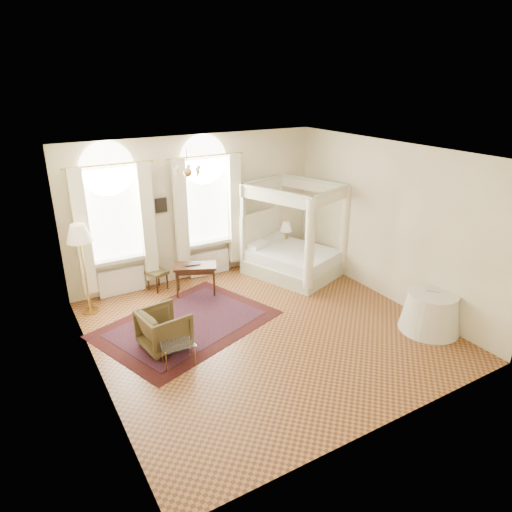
{
  "coord_description": "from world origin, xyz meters",
  "views": [
    {
      "loc": [
        -3.93,
        -6.41,
        4.5
      ],
      "look_at": [
        0.05,
        0.4,
        1.36
      ],
      "focal_mm": 32.0,
      "sensor_mm": 36.0,
      "label": 1
    }
  ],
  "objects_px": {
    "stool": "(157,274)",
    "floor_lamp": "(79,238)",
    "armchair": "(164,329)",
    "nightstand": "(284,250)",
    "side_table": "(431,312)",
    "canopy_bed": "(293,254)",
    "coffee_table": "(178,346)",
    "writing_desk": "(195,269)"
  },
  "relations": [
    {
      "from": "canopy_bed",
      "to": "coffee_table",
      "type": "distance_m",
      "value": 4.31
    },
    {
      "from": "floor_lamp",
      "to": "armchair",
      "type": "bearing_deg",
      "value": -66.21
    },
    {
      "from": "stool",
      "to": "side_table",
      "type": "relative_size",
      "value": 0.45
    },
    {
      "from": "writing_desk",
      "to": "floor_lamp",
      "type": "relative_size",
      "value": 0.54
    },
    {
      "from": "armchair",
      "to": "coffee_table",
      "type": "height_order",
      "value": "armchair"
    },
    {
      "from": "writing_desk",
      "to": "stool",
      "type": "relative_size",
      "value": 2.01
    },
    {
      "from": "stool",
      "to": "armchair",
      "type": "relative_size",
      "value": 0.64
    },
    {
      "from": "canopy_bed",
      "to": "floor_lamp",
      "type": "height_order",
      "value": "canopy_bed"
    },
    {
      "from": "stool",
      "to": "floor_lamp",
      "type": "height_order",
      "value": "floor_lamp"
    },
    {
      "from": "armchair",
      "to": "coffee_table",
      "type": "distance_m",
      "value": 0.59
    },
    {
      "from": "nightstand",
      "to": "armchair",
      "type": "bearing_deg",
      "value": -150.34
    },
    {
      "from": "side_table",
      "to": "canopy_bed",
      "type": "bearing_deg",
      "value": 102.06
    },
    {
      "from": "nightstand",
      "to": "floor_lamp",
      "type": "bearing_deg",
      "value": -176.46
    },
    {
      "from": "stool",
      "to": "coffee_table",
      "type": "height_order",
      "value": "stool"
    },
    {
      "from": "writing_desk",
      "to": "nightstand",
      "type": "bearing_deg",
      "value": 12.73
    },
    {
      "from": "floor_lamp",
      "to": "stool",
      "type": "bearing_deg",
      "value": 11.16
    },
    {
      "from": "canopy_bed",
      "to": "floor_lamp",
      "type": "relative_size",
      "value": 1.31
    },
    {
      "from": "nightstand",
      "to": "writing_desk",
      "type": "height_order",
      "value": "writing_desk"
    },
    {
      "from": "nightstand",
      "to": "side_table",
      "type": "relative_size",
      "value": 0.54
    },
    {
      "from": "stool",
      "to": "floor_lamp",
      "type": "distance_m",
      "value": 1.99
    },
    {
      "from": "armchair",
      "to": "nightstand",
      "type": "bearing_deg",
      "value": -68.16
    },
    {
      "from": "floor_lamp",
      "to": "side_table",
      "type": "xyz_separation_m",
      "value": [
        5.4,
        -3.95,
        -1.22
      ]
    },
    {
      "from": "writing_desk",
      "to": "floor_lamp",
      "type": "bearing_deg",
      "value": 171.98
    },
    {
      "from": "writing_desk",
      "to": "armchair",
      "type": "xyz_separation_m",
      "value": [
        -1.32,
        -1.69,
        -0.22
      ]
    },
    {
      "from": "stool",
      "to": "canopy_bed",
      "type": "bearing_deg",
      "value": -14.42
    },
    {
      "from": "stool",
      "to": "armchair",
      "type": "distance_m",
      "value": 2.4
    },
    {
      "from": "armchair",
      "to": "coffee_table",
      "type": "bearing_deg",
      "value": 174.09
    },
    {
      "from": "stool",
      "to": "side_table",
      "type": "height_order",
      "value": "side_table"
    },
    {
      "from": "coffee_table",
      "to": "side_table",
      "type": "relative_size",
      "value": 0.53
    },
    {
      "from": "floor_lamp",
      "to": "side_table",
      "type": "distance_m",
      "value": 6.8
    },
    {
      "from": "writing_desk",
      "to": "stool",
      "type": "height_order",
      "value": "writing_desk"
    },
    {
      "from": "canopy_bed",
      "to": "armchair",
      "type": "distance_m",
      "value": 4.07
    },
    {
      "from": "nightstand",
      "to": "side_table",
      "type": "height_order",
      "value": "side_table"
    },
    {
      "from": "stool",
      "to": "armchair",
      "type": "height_order",
      "value": "armchair"
    },
    {
      "from": "coffee_table",
      "to": "floor_lamp",
      "type": "distance_m",
      "value": 3.02
    },
    {
      "from": "nightstand",
      "to": "side_table",
      "type": "xyz_separation_m",
      "value": [
        0.47,
        -4.25,
        0.07
      ]
    },
    {
      "from": "canopy_bed",
      "to": "armchair",
      "type": "bearing_deg",
      "value": -158.29
    },
    {
      "from": "stool",
      "to": "side_table",
      "type": "distance_m",
      "value": 5.74
    },
    {
      "from": "side_table",
      "to": "writing_desk",
      "type": "bearing_deg",
      "value": 131.28
    },
    {
      "from": "armchair",
      "to": "canopy_bed",
      "type": "bearing_deg",
      "value": -76.11
    },
    {
      "from": "stool",
      "to": "writing_desk",
      "type": "bearing_deg",
      "value": -43.0
    },
    {
      "from": "stool",
      "to": "floor_lamp",
      "type": "relative_size",
      "value": 0.27
    }
  ]
}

